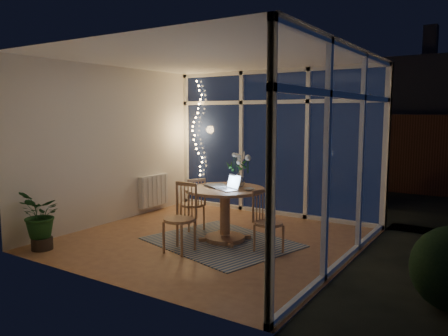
{
  "coord_description": "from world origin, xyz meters",
  "views": [
    {
      "loc": [
        3.52,
        -5.1,
        1.82
      ],
      "look_at": [
        0.05,
        0.25,
        1.03
      ],
      "focal_mm": 35.0,
      "sensor_mm": 36.0,
      "label": 1
    }
  ],
  "objects_px": {
    "flower_vase": "(239,179)",
    "potted_plant": "(41,222)",
    "chair_front": "(179,218)",
    "laptop": "(227,182)",
    "dining_table": "(225,215)",
    "chair_left": "(192,203)",
    "chair_right": "(269,222)"
  },
  "relations": [
    {
      "from": "chair_right",
      "to": "flower_vase",
      "type": "distance_m",
      "value": 0.9
    },
    {
      "from": "chair_left",
      "to": "potted_plant",
      "type": "xyz_separation_m",
      "value": [
        -1.09,
        -1.91,
        -0.04
      ]
    },
    {
      "from": "chair_right",
      "to": "potted_plant",
      "type": "xyz_separation_m",
      "value": [
        -2.63,
        -1.53,
        -0.04
      ]
    },
    {
      "from": "chair_left",
      "to": "potted_plant",
      "type": "height_order",
      "value": "chair_left"
    },
    {
      "from": "chair_right",
      "to": "potted_plant",
      "type": "distance_m",
      "value": 3.05
    },
    {
      "from": "dining_table",
      "to": "potted_plant",
      "type": "bearing_deg",
      "value": -137.73
    },
    {
      "from": "dining_table",
      "to": "flower_vase",
      "type": "xyz_separation_m",
      "value": [
        0.1,
        0.21,
        0.49
      ]
    },
    {
      "from": "flower_vase",
      "to": "laptop",
      "type": "bearing_deg",
      "value": -86.67
    },
    {
      "from": "chair_front",
      "to": "dining_table",
      "type": "bearing_deg",
      "value": 71.91
    },
    {
      "from": "chair_left",
      "to": "chair_right",
      "type": "bearing_deg",
      "value": 100.63
    },
    {
      "from": "chair_front",
      "to": "potted_plant",
      "type": "relative_size",
      "value": 1.22
    },
    {
      "from": "dining_table",
      "to": "flower_vase",
      "type": "relative_size",
      "value": 5.38
    },
    {
      "from": "chair_left",
      "to": "chair_right",
      "type": "height_order",
      "value": "chair_left"
    },
    {
      "from": "flower_vase",
      "to": "potted_plant",
      "type": "distance_m",
      "value": 2.76
    },
    {
      "from": "chair_left",
      "to": "chair_front",
      "type": "height_order",
      "value": "chair_front"
    },
    {
      "from": "chair_front",
      "to": "flower_vase",
      "type": "height_order",
      "value": "flower_vase"
    },
    {
      "from": "dining_table",
      "to": "chair_front",
      "type": "height_order",
      "value": "chair_front"
    },
    {
      "from": "dining_table",
      "to": "chair_right",
      "type": "height_order",
      "value": "chair_right"
    },
    {
      "from": "chair_left",
      "to": "potted_plant",
      "type": "distance_m",
      "value": 2.2
    },
    {
      "from": "chair_front",
      "to": "laptop",
      "type": "bearing_deg",
      "value": 60.14
    },
    {
      "from": "chair_right",
      "to": "laptop",
      "type": "distance_m",
      "value": 0.81
    },
    {
      "from": "dining_table",
      "to": "flower_vase",
      "type": "bearing_deg",
      "value": 65.71
    },
    {
      "from": "chair_left",
      "to": "flower_vase",
      "type": "xyz_separation_m",
      "value": [
        0.86,
        -0.02,
        0.45
      ]
    },
    {
      "from": "dining_table",
      "to": "chair_left",
      "type": "height_order",
      "value": "chair_left"
    },
    {
      "from": "chair_right",
      "to": "flower_vase",
      "type": "relative_size",
      "value": 4.0
    },
    {
      "from": "chair_right",
      "to": "laptop",
      "type": "height_order",
      "value": "laptop"
    },
    {
      "from": "chair_left",
      "to": "flower_vase",
      "type": "distance_m",
      "value": 0.97
    },
    {
      "from": "chair_left",
      "to": "flower_vase",
      "type": "bearing_deg",
      "value": 113.43
    },
    {
      "from": "chair_left",
      "to": "chair_right",
      "type": "relative_size",
      "value": 1.01
    },
    {
      "from": "chair_front",
      "to": "flower_vase",
      "type": "distance_m",
      "value": 1.11
    },
    {
      "from": "chair_front",
      "to": "laptop",
      "type": "relative_size",
      "value": 3.02
    },
    {
      "from": "dining_table",
      "to": "chair_front",
      "type": "bearing_deg",
      "value": -106.23
    }
  ]
}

